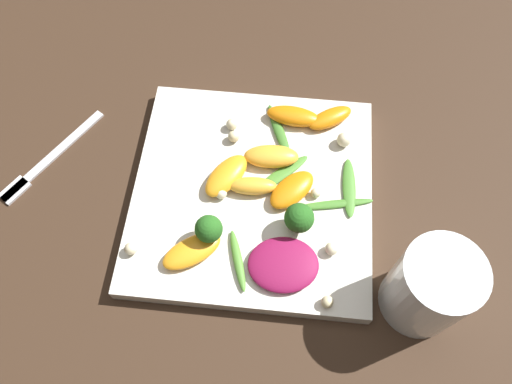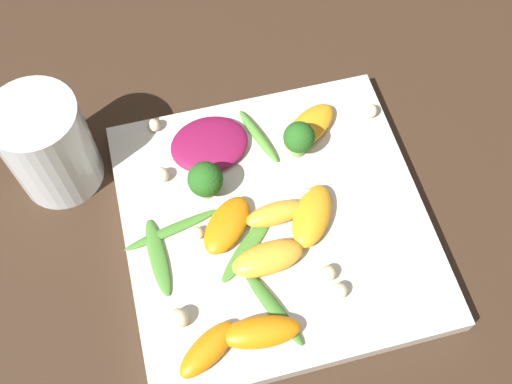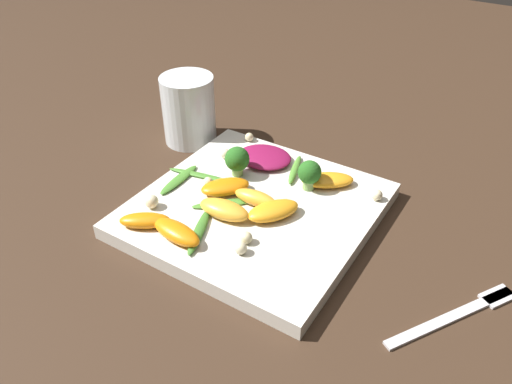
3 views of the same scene
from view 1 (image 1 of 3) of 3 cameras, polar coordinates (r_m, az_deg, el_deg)
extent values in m
plane|color=#382619|center=(0.62, -0.38, -0.57)|extent=(2.40, 2.40, 0.00)
cube|color=silver|center=(0.61, -0.39, -0.15)|extent=(0.29, 0.29, 0.02)
cylinder|color=white|center=(0.55, 19.26, -10.28)|extent=(0.08, 0.08, 0.11)
cube|color=silver|center=(0.69, -22.12, 4.03)|extent=(0.10, 0.15, 0.01)
cube|color=silver|center=(0.69, -25.92, 0.25)|extent=(0.04, 0.04, 0.01)
ellipsoid|color=maroon|center=(0.56, 3.13, -8.27)|extent=(0.09, 0.07, 0.01)
ellipsoid|color=#FCAD33|center=(0.61, 1.76, 4.09)|extent=(0.07, 0.04, 0.02)
ellipsoid|color=orange|center=(0.65, 8.47, 8.38)|extent=(0.07, 0.05, 0.02)
ellipsoid|color=orange|center=(0.60, -3.41, 1.88)|extent=(0.06, 0.08, 0.02)
ellipsoid|color=#FCAD33|center=(0.59, -0.88, 0.44)|extent=(0.06, 0.03, 0.02)
ellipsoid|color=orange|center=(0.56, -7.36, -6.69)|extent=(0.08, 0.07, 0.02)
ellipsoid|color=orange|center=(0.65, 4.30, 8.63)|extent=(0.07, 0.04, 0.02)
ellipsoid|color=orange|center=(0.59, 4.11, 0.04)|extent=(0.07, 0.07, 0.02)
cylinder|color=#84AD5B|center=(0.57, -5.28, -4.89)|extent=(0.02, 0.02, 0.02)
sphere|color=#26601E|center=(0.55, -5.43, -4.22)|extent=(0.03, 0.03, 0.03)
cylinder|color=#7A9E51|center=(0.57, 4.83, -3.68)|extent=(0.02, 0.02, 0.02)
sphere|color=#26601E|center=(0.56, 4.96, -2.97)|extent=(0.03, 0.03, 0.03)
ellipsoid|color=#47842D|center=(0.60, 8.89, -1.39)|extent=(0.10, 0.03, 0.00)
ellipsoid|color=#518E33|center=(0.56, -2.09, -7.81)|extent=(0.03, 0.07, 0.01)
ellipsoid|color=#47842D|center=(0.61, 10.59, 0.51)|extent=(0.02, 0.08, 0.01)
ellipsoid|color=#3D7528|center=(0.64, 2.65, 6.96)|extent=(0.04, 0.08, 0.01)
ellipsoid|color=#47842D|center=(0.61, 2.89, 2.05)|extent=(0.07, 0.07, 0.00)
sphere|color=beige|center=(0.59, -4.01, -0.15)|extent=(0.01, 0.01, 0.01)
sphere|color=beige|center=(0.58, -14.10, -6.29)|extent=(0.01, 0.01, 0.01)
sphere|color=beige|center=(0.64, -2.77, 7.74)|extent=(0.01, 0.01, 0.01)
sphere|color=beige|center=(0.57, 8.62, -6.43)|extent=(0.01, 0.01, 0.01)
sphere|color=beige|center=(0.63, -2.56, 6.35)|extent=(0.01, 0.01, 0.01)
sphere|color=beige|center=(0.55, 8.15, -12.32)|extent=(0.01, 0.01, 0.01)
sphere|color=beige|center=(0.63, 10.03, 5.90)|extent=(0.02, 0.02, 0.02)
sphere|color=beige|center=(0.60, 6.86, 0.24)|extent=(0.01, 0.01, 0.01)
camera|label=2|loc=(0.51, 21.88, 59.08)|focal=42.00mm
camera|label=3|loc=(0.78, -26.83, 48.55)|focal=35.00mm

